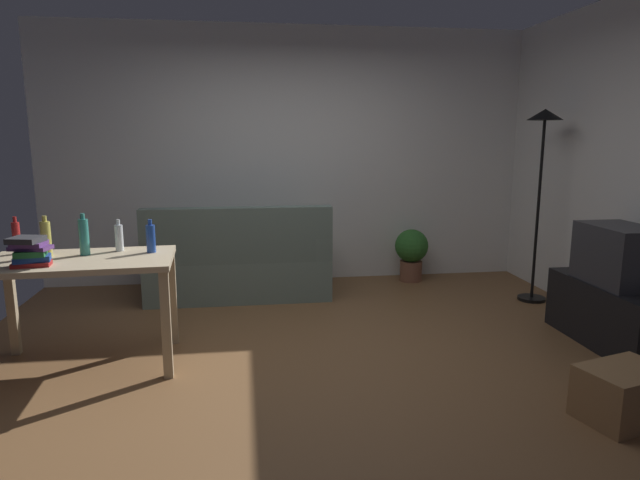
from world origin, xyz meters
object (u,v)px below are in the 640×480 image
object	(u,v)px
book_stack	(30,251)
couch	(239,265)
bottle_squat	(46,238)
desk	(82,274)
bottle_red	(16,238)
bottle_tall	(84,237)
potted_plant	(411,251)
tv	(620,255)
bottle_clear	(119,237)
storage_box	(624,394)
tv_stand	(613,315)
torchiere_lamp	(542,153)
bottle_blue	(151,238)

from	to	relation	value
book_stack	couch	bearing A→B (deg)	54.23
bottle_squat	desk	bearing A→B (deg)	-21.70
desk	bottle_red	distance (m)	0.56
bottle_red	bottle_tall	bearing A→B (deg)	-11.73
potted_plant	bottle_red	distance (m)	3.80
tv	desk	bearing A→B (deg)	87.70
tv	bottle_clear	world-z (taller)	bottle_clear
couch	potted_plant	bearing A→B (deg)	-170.48
bottle_red	bottle_squat	xyz separation A→B (m)	(0.23, -0.11, 0.01)
bottle_clear	book_stack	bearing A→B (deg)	-137.58
couch	storage_box	world-z (taller)	couch
bottle_clear	bottle_red	bearing A→B (deg)	-179.14
bottle_red	tv_stand	bearing A→B (deg)	-4.80
bottle_red	book_stack	bearing A→B (deg)	-60.34
couch	book_stack	bearing A→B (deg)	54.23
tv	book_stack	distance (m)	4.09
bottle_red	bottle_clear	world-z (taller)	bottle_red
storage_box	bottle_tall	size ratio (longest dim) A/B	1.66
potted_plant	bottle_tall	distance (m)	3.44
book_stack	torchiere_lamp	bearing A→B (deg)	16.53
couch	desk	xyz separation A→B (m)	(-1.03, -1.57, 0.34)
tv	desk	size ratio (longest dim) A/B	0.48
storage_box	torchiere_lamp	bearing A→B (deg)	73.24
tv	torchiere_lamp	distance (m)	1.37
tv	potted_plant	distance (m)	2.28
bottle_clear	bottle_blue	xyz separation A→B (m)	(0.23, -0.08, 0.00)
desk	storage_box	world-z (taller)	desk
potted_plant	bottle_blue	size ratio (longest dim) A/B	2.43
tv	book_stack	xyz separation A→B (m)	(-4.09, -0.04, 0.16)
torchiere_lamp	book_stack	world-z (taller)	torchiere_lamp
bottle_clear	bottle_blue	distance (m)	0.25
tv_stand	torchiere_lamp	size ratio (longest dim) A/B	0.61
tv_stand	bottle_red	xyz separation A→B (m)	(-4.31, 0.36, 0.64)
tv_stand	book_stack	xyz separation A→B (m)	(-4.08, -0.04, 0.62)
torchiere_lamp	bottle_clear	distance (m)	3.76
tv	bottle_squat	bearing A→B (deg)	86.52
desk	book_stack	xyz separation A→B (m)	(-0.24, -0.19, 0.21)
desk	book_stack	size ratio (longest dim) A/B	4.75
bottle_blue	book_stack	world-z (taller)	bottle_blue
bottle_squat	bottle_tall	xyz separation A→B (m)	(0.24, 0.02, 0.00)
bottle_red	book_stack	distance (m)	0.46
bottle_squat	torchiere_lamp	bearing A→B (deg)	12.76
potted_plant	couch	bearing A→B (deg)	-170.48
tv	bottle_red	world-z (taller)	bottle_red
bottle_squat	bottle_clear	distance (m)	0.46
desk	storage_box	size ratio (longest dim) A/B	2.58
tv	bottle_red	distance (m)	4.33
bottle_clear	tv	bearing A→B (deg)	-5.85
desk	bottle_tall	world-z (taller)	bottle_tall
storage_box	book_stack	distance (m)	3.63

